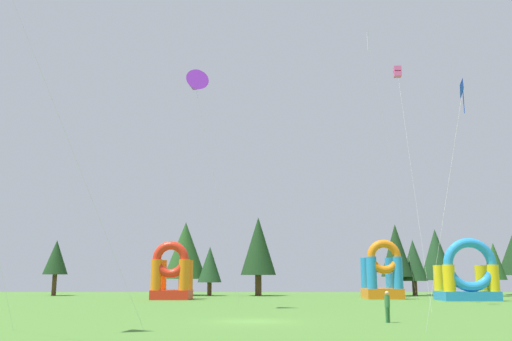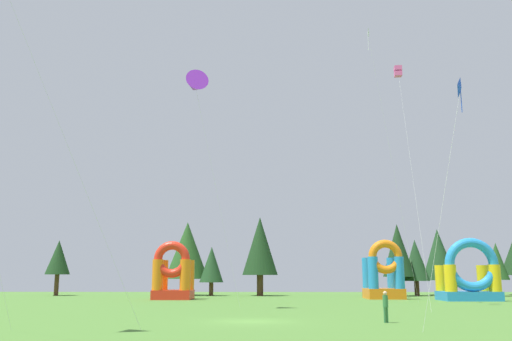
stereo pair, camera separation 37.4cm
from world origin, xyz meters
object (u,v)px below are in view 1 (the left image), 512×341
inflatable_blue_arch (172,277)px  inflatable_orange_dome (468,279)px  inflatable_red_slide (382,278)px  kite_pink_box (397,72)px  person_midfield (387,304)px  kite_blue_diamond (464,92)px  kite_white_diamond (368,40)px  kite_purple_delta (195,85)px

inflatable_blue_arch → inflatable_orange_dome: size_ratio=0.98×
inflatable_red_slide → kite_pink_box: bearing=-93.5°
kite_pink_box → person_midfield: bearing=-108.0°
kite_pink_box → kite_blue_diamond: (-2.44, -22.67, -9.67)m
kite_pink_box → inflatable_orange_dome: 23.61m
kite_pink_box → inflatable_blue_arch: 32.76m
kite_white_diamond → kite_blue_diamond: bearing=-90.8°
kite_blue_diamond → person_midfield: (-3.43, 4.62, -10.97)m
kite_purple_delta → kite_blue_diamond: (16.19, -17.16, -6.56)m
kite_pink_box → kite_white_diamond: bearing=124.2°
person_midfield → kite_white_diamond: bearing=52.1°
kite_blue_diamond → person_midfield: bearing=126.6°
kite_blue_diamond → kite_pink_box: bearing=83.9°
kite_pink_box → inflatable_red_slide: (0.92, 15.08, -19.29)m
kite_purple_delta → inflatable_red_slide: kite_purple_delta is taller
person_midfield → inflatable_blue_arch: inflatable_blue_arch is taller
kite_pink_box → inflatable_blue_arch: kite_pink_box is taller
inflatable_orange_dome → kite_blue_diamond: bearing=-109.2°
kite_pink_box → inflatable_red_slide: bearing=86.5°
inflatable_blue_arch → kite_pink_box: bearing=-29.1°
kite_pink_box → person_midfield: kite_pink_box is taller
kite_purple_delta → kite_white_diamond: kite_white_diamond is taller
kite_white_diamond → kite_blue_diamond: 29.48m
inflatable_blue_arch → inflatable_orange_dome: 32.23m
inflatable_blue_arch → person_midfield: bearing=-60.8°
kite_blue_diamond → inflatable_red_slide: (3.36, 37.75, -9.61)m
kite_blue_diamond → person_midfield: size_ratio=7.21×
kite_purple_delta → inflatable_red_slide: (19.54, 20.60, -16.17)m
kite_purple_delta → kite_pink_box: (18.62, 5.51, 3.12)m
kite_purple_delta → kite_pink_box: kite_pink_box is taller
kite_pink_box → inflatable_blue_arch: size_ratio=3.47×
inflatable_orange_dome → inflatable_blue_arch: bearing=175.0°
person_midfield → inflatable_blue_arch: size_ratio=0.27×
inflatable_blue_arch → kite_blue_diamond: bearing=-59.8°
kite_white_diamond → inflatable_orange_dome: (11.05, 7.02, -24.07)m
kite_purple_delta → person_midfield: size_ratio=11.31×
inflatable_blue_arch → inflatable_red_slide: inflatable_red_slide is taller
kite_purple_delta → kite_white_diamond: 20.21m
kite_purple_delta → person_midfield: 25.04m
kite_purple_delta → inflatable_orange_dome: bearing=29.5°
kite_purple_delta → kite_white_diamond: bearing=27.4°
inflatable_red_slide → kite_purple_delta: bearing=-133.5°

